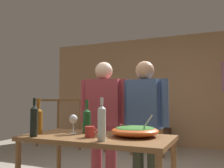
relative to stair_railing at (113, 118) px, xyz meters
The scene contains 14 objects.
back_wall 1.66m from the stair_railing, 53.33° to the left, with size 6.29×0.10×2.61m, color tan.
stair_railing is the anchor object (origin of this frame).
tv_console 1.15m from the stair_railing, 59.05° to the left, with size 0.90×0.40×0.44m, color #38281E.
flat_screen_tv 1.02m from the stair_railing, 58.15° to the left, with size 0.53×0.12×0.41m.
serving_table 2.84m from the stair_railing, 69.80° to the right, with size 1.34×0.69×0.76m.
salad_bowl 2.89m from the stair_railing, 62.98° to the right, with size 0.42×0.42×0.22m.
wine_glass 2.73m from the stair_railing, 74.99° to the right, with size 0.08×0.08×0.18m.
wine_bottle_amber 2.82m from the stair_railing, 81.65° to the right, with size 0.08×0.08×0.34m.
wine_bottle_dark 2.99m from the stair_railing, 80.41° to the right, with size 0.07×0.07×0.34m.
wine_bottle_clear 3.14m from the stair_railing, 68.49° to the right, with size 0.07×0.07×0.35m.
wine_bottle_green 2.68m from the stair_railing, 72.43° to the right, with size 0.08×0.08×0.33m.
mug_red 2.94m from the stair_railing, 70.79° to the right, with size 0.12×0.09×0.09m.
person_standing_left 2.12m from the stair_railing, 69.94° to the right, with size 0.58×0.28×1.55m.
person_standing_right 2.35m from the stair_railing, 58.00° to the right, with size 0.54×0.27×1.53m.
Camera 1 is at (1.07, -2.67, 1.09)m, focal length 39.34 mm.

